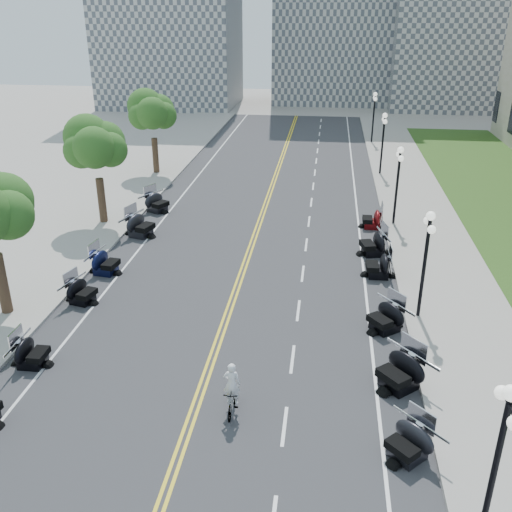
{
  "coord_description": "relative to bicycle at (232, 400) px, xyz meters",
  "views": [
    {
      "loc": [
        4.17,
        -19.23,
        12.98
      ],
      "look_at": [
        1.03,
        5.49,
        2.0
      ],
      "focal_mm": 40.0,
      "sensor_mm": 36.0,
      "label": 1
    }
  ],
  "objects": [
    {
      "name": "motorcycle_s_9",
      "position": [
        -8.54,
        20.16,
        0.22
      ],
      "size": [
        2.79,
        2.79,
        1.44
      ],
      "primitive_type": null,
      "rotation": [
        0.0,
        0.0,
        1.07
      ],
      "color": "black",
      "rests_on": "road"
    },
    {
      "name": "lane_dash_6",
      "position": [
        1.87,
        3.46,
        -0.49
      ],
      "size": [
        0.12,
        2.0,
        0.0
      ],
      "primitive_type": "cube",
      "color": "white",
      "rests_on": "road"
    },
    {
      "name": "street_lamp_2",
      "position": [
        7.27,
        7.46,
        2.1
      ],
      "size": [
        0.5,
        1.2,
        4.9
      ],
      "primitive_type": null,
      "color": "black",
      "rests_on": "sidewalk_north"
    },
    {
      "name": "motorcycle_n_9",
      "position": [
        5.88,
        18.83,
        0.17
      ],
      "size": [
        1.94,
        1.94,
        1.34
      ],
      "primitive_type": null,
      "rotation": [
        0.0,
        0.0,
        -1.58
      ],
      "color": "#590A0C",
      "rests_on": "road"
    },
    {
      "name": "lane_dash_19",
      "position": [
        1.87,
        55.46,
        -0.49
      ],
      "size": [
        0.12,
        2.0,
        0.0
      ],
      "primitive_type": "cube",
      "color": "white",
      "rests_on": "road"
    },
    {
      "name": "motorcycle_n_4",
      "position": [
        5.78,
        -1.48,
        0.15
      ],
      "size": [
        2.61,
        2.61,
        1.29
      ],
      "primitive_type": null,
      "rotation": [
        0.0,
        0.0,
        -0.79
      ],
      "color": "black",
      "rests_on": "road"
    },
    {
      "name": "ground",
      "position": [
        -1.33,
        3.46,
        -0.5
      ],
      "size": [
        160.0,
        160.0,
        0.0
      ],
      "primitive_type": "plane",
      "color": "gray"
    },
    {
      "name": "motorcycle_s_5",
      "position": [
        -8.24,
        1.78,
        0.13
      ],
      "size": [
        1.83,
        1.83,
        1.26
      ],
      "primitive_type": null,
      "rotation": [
        0.0,
        0.0,
        1.58
      ],
      "color": "black",
      "rests_on": "road"
    },
    {
      "name": "lane_dash_14",
      "position": [
        1.87,
        35.46,
        -0.49
      ],
      "size": [
        0.12,
        2.0,
        0.0
      ],
      "primitive_type": "cube",
      "color": "white",
      "rests_on": "road"
    },
    {
      "name": "lane_dash_8",
      "position": [
        1.87,
        11.46,
        -0.49
      ],
      "size": [
        0.12,
        2.0,
        0.0
      ],
      "primitive_type": "cube",
      "color": "white",
      "rests_on": "road"
    },
    {
      "name": "street_lamp_3",
      "position": [
        7.27,
        19.46,
        2.1
      ],
      "size": [
        0.5,
        1.2,
        4.9
      ],
      "primitive_type": null,
      "color": "black",
      "rests_on": "sidewalk_north"
    },
    {
      "name": "lane_dash_17",
      "position": [
        1.87,
        47.46,
        -0.49
      ],
      "size": [
        0.12,
        2.0,
        0.0
      ],
      "primitive_type": "cube",
      "color": "white",
      "rests_on": "road"
    },
    {
      "name": "distant_block_a",
      "position": [
        -19.33,
        65.46,
        12.5
      ],
      "size": [
        18.0,
        14.0,
        26.0
      ],
      "primitive_type": "cube",
      "color": "gray",
      "rests_on": "ground"
    },
    {
      "name": "motorcycle_n_6",
      "position": [
        5.69,
        6.21,
        0.19
      ],
      "size": [
        2.79,
        2.79,
        1.39
      ],
      "primitive_type": null,
      "rotation": [
        0.0,
        0.0,
        -0.91
      ],
      "color": "black",
      "rests_on": "road"
    },
    {
      "name": "edge_line_south",
      "position": [
        -7.73,
        13.46,
        -0.49
      ],
      "size": [
        0.12,
        90.0,
        0.0
      ],
      "primitive_type": "cube",
      "color": "white",
      "rests_on": "road"
    },
    {
      "name": "street_lamp_5",
      "position": [
        7.27,
        43.46,
        2.1
      ],
      "size": [
        0.5,
        1.2,
        4.9
      ],
      "primitive_type": null,
      "color": "black",
      "rests_on": "sidewalk_north"
    },
    {
      "name": "centerline_yellow_b",
      "position": [
        -1.21,
        13.46,
        -0.49
      ],
      "size": [
        0.12,
        90.0,
        0.0
      ],
      "primitive_type": "cube",
      "color": "yellow",
      "rests_on": "road"
    },
    {
      "name": "motorcycle_s_7",
      "position": [
        -8.45,
        10.23,
        0.19
      ],
      "size": [
        2.22,
        2.22,
        1.38
      ],
      "primitive_type": null,
      "rotation": [
        0.0,
        0.0,
        1.44
      ],
      "color": "black",
      "rests_on": "road"
    },
    {
      "name": "lane_dash_5",
      "position": [
        1.87,
        -0.54,
        -0.49
      ],
      "size": [
        0.12,
        2.0,
        0.0
      ],
      "primitive_type": "cube",
      "color": "white",
      "rests_on": "road"
    },
    {
      "name": "tree_3",
      "position": [
        -11.33,
        17.46,
        4.25
      ],
      "size": [
        4.8,
        4.8,
        9.2
      ],
      "primitive_type": null,
      "color": "#235619",
      "rests_on": "sidewalk_south"
    },
    {
      "name": "motorcycle_n_8",
      "position": [
        5.68,
        14.5,
        0.24
      ],
      "size": [
        2.56,
        2.56,
        1.48
      ],
      "primitive_type": null,
      "rotation": [
        0.0,
        0.0,
        -1.32
      ],
      "color": "black",
      "rests_on": "road"
    },
    {
      "name": "motorcycle_n_7",
      "position": [
        5.77,
        11.64,
        0.2
      ],
      "size": [
        2.06,
        2.06,
        1.4
      ],
      "primitive_type": null,
      "rotation": [
        0.0,
        0.0,
        -1.54
      ],
      "color": "black",
      "rests_on": "road"
    },
    {
      "name": "motorcycle_n_5",
      "position": [
        5.88,
        2.14,
        0.26
      ],
      "size": [
        3.06,
        3.06,
        1.52
      ],
      "primitive_type": null,
      "rotation": [
        0.0,
        0.0,
        -0.86
      ],
      "color": "black",
      "rests_on": "road"
    },
    {
      "name": "sidewalk_north",
      "position": [
        9.17,
        13.46,
        -0.43
      ],
      "size": [
        5.0,
        90.0,
        0.15
      ],
      "primitive_type": "cube",
      "color": "#9E9991",
      "rests_on": "ground"
    },
    {
      "name": "lane_dash_9",
      "position": [
        1.87,
        15.46,
        -0.49
      ],
      "size": [
        0.12,
        2.0,
        0.0
      ],
      "primitive_type": "cube",
      "color": "white",
      "rests_on": "road"
    },
    {
      "name": "lane_dash_16",
      "position": [
        1.87,
        43.46,
        -0.49
      ],
      "size": [
        0.12,
        2.0,
        0.0
      ],
      "primitive_type": "cube",
      "color": "white",
      "rests_on": "road"
    },
    {
      "name": "cyclist_rider",
      "position": [
        0.0,
        0.0,
        1.32
      ],
      "size": [
        0.6,
        0.39,
        1.63
      ],
      "primitive_type": "imported",
      "rotation": [
        0.0,
        0.0,
        3.14
      ],
      "color": "silver",
      "rests_on": "bicycle"
    },
    {
      "name": "lane_dash_18",
      "position": [
        1.87,
        51.46,
        -0.49
      ],
      "size": [
        0.12,
        2.0,
        0.0
      ],
      "primitive_type": "cube",
      "color": "white",
      "rests_on": "road"
    },
    {
      "name": "lane_dash_11",
      "position": [
        1.87,
        23.46,
        -0.49
      ],
      "size": [
        0.12,
        2.0,
        0.0
      ],
      "primitive_type": "cube",
      "color": "white",
      "rests_on": "road"
    },
    {
      "name": "distant_block_c",
      "position": [
        20.67,
        68.46,
        10.5
      ],
      "size": [
        20.0,
        14.0,
        22.0
      ],
      "primitive_type": "cube",
      "color": "gray",
      "rests_on": "ground"
    },
    {
      "name": "lane_dash_7",
      "position": [
        1.87,
        7.46,
        -0.49
      ],
      "size": [
        0.12,
        2.0,
        0.0
      ],
      "primitive_type": "cube",
      "color": "white",
      "rests_on": "road"
    },
    {
      "name": "motorcycle_s_8",
      "position": [
        -8.26,
        15.59,
        0.27
      ],
      "size": [
        2.77,
        2.77,
        1.55
      ],
      "primitive_type": null,
      "rotation": [
        0.0,
        0.0,
        1.27
      ],
      "color": "black",
      "rests_on": "road"
    },
    {
      "name": "bicycle",
      "position": [
        0.0,
        0.0,
        0.0
      ],
      "size": [
        0.49,
        1.67,
        1.0
      ],
      "primitive_type": "imported",
      "rotation": [
        0.0,
        0.0,
        0.01
      ],
      "color": "#A51414",
      "rests_on": "road"
    },
    {
      "name": "lane_dash_13",
      "position": [
        1.87,
        31.46,
        -0.49
      ],
      "size": [
        0.12,
        2.0,
        0.0
      ],
      "primitive_type": "cube",
      "color": "white",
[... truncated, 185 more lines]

